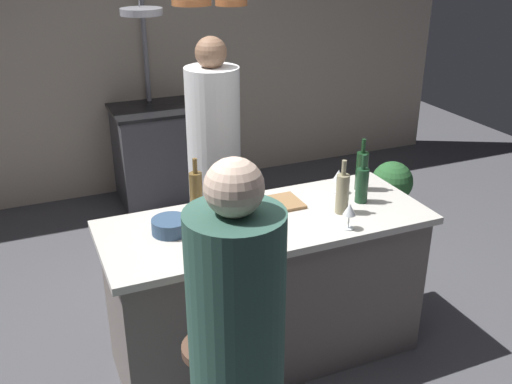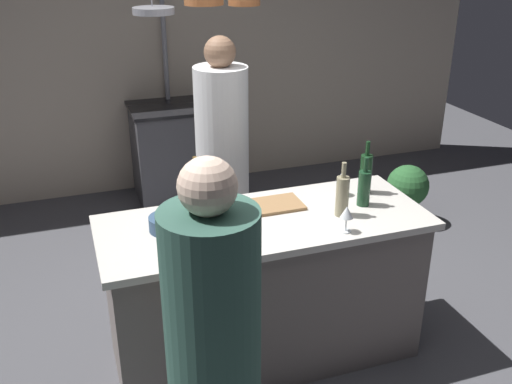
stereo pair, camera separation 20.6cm
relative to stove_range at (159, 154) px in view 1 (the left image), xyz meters
The scene contains 18 objects.
ground_plane 2.49m from the stove_range, 90.00° to the right, with size 9.00×9.00×0.00m, color #4C4C51.
back_wall 0.94m from the stove_range, 90.00° to the left, with size 6.40×0.16×2.60m, color #BCAD99.
kitchen_island 2.45m from the stove_range, 90.00° to the right, with size 1.80×0.72×0.90m.
stove_range is the anchor object (origin of this frame).
chef 1.49m from the stove_range, 88.14° to the right, with size 0.36×0.36×1.73m.
guest_left 3.48m from the stove_range, 99.17° to the right, with size 0.35×0.35×1.67m.
overhead_pot_rack 1.39m from the stove_range, 90.42° to the right, with size 0.90×1.49×2.17m.
potted_plant 2.13m from the stove_range, 34.25° to the right, with size 0.36×0.36×0.52m.
cutting_board 2.36m from the stove_range, 87.42° to the right, with size 0.32×0.22×0.02m, color #997047.
pepper_mill 2.70m from the stove_range, 99.74° to the right, with size 0.05×0.05×0.21m, color #382319.
wine_bottle_amber 2.29m from the stove_range, 98.16° to the right, with size 0.07×0.07×0.31m.
wine_bottle_green 2.59m from the stove_range, 76.45° to the right, with size 0.07×0.07×0.29m.
wine_bottle_red 2.47m from the stove_range, 73.42° to the right, with size 0.07×0.07×0.32m.
wine_bottle_white 2.63m from the stove_range, 80.70° to the right, with size 0.07×0.07×0.31m.
wine_glass_near_right_guest 2.80m from the stove_range, 82.70° to the right, with size 0.07×0.07×0.15m.
wine_glass_by_chef 2.42m from the stove_range, 76.85° to the right, with size 0.07×0.07×0.15m.
mixing_bowl_blue 2.50m from the stove_range, 102.25° to the right, with size 0.20×0.20×0.08m, color #334C6B.
mixing_bowl_ceramic 2.51m from the stove_range, 93.95° to the right, with size 0.16×0.16×0.07m, color silver.
Camera 1 is at (-1.16, -2.58, 2.32)m, focal length 40.89 mm.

